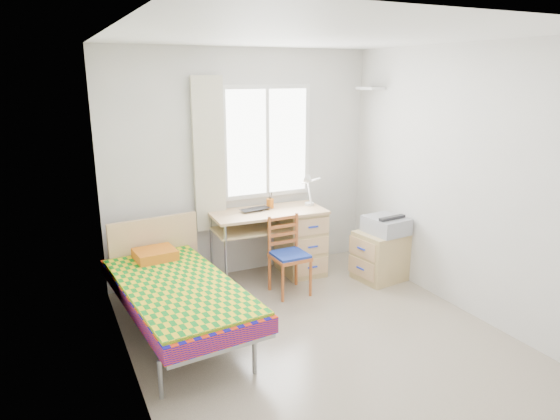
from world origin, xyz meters
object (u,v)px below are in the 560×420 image
(desk, at_px, (295,238))
(chair, at_px, (289,250))
(cabinet, at_px, (380,256))
(printer, at_px, (386,225))
(bed, at_px, (176,289))

(desk, xyz_separation_m, chair, (-0.31, -0.45, 0.04))
(cabinet, bearing_deg, desk, 135.44)
(desk, relative_size, printer, 2.72)
(bed, bearing_deg, printer, -1.98)
(cabinet, relative_size, printer, 1.20)
(chair, xyz_separation_m, cabinet, (1.11, -0.15, -0.20))
(bed, distance_m, cabinet, 2.44)
(desk, bearing_deg, bed, -151.78)
(bed, relative_size, desk, 1.56)
(bed, height_order, cabinet, bed)
(chair, bearing_deg, bed, -167.27)
(bed, bearing_deg, chair, 8.62)
(bed, distance_m, desk, 1.80)
(chair, xyz_separation_m, printer, (1.14, -0.18, 0.18))
(chair, relative_size, cabinet, 1.47)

